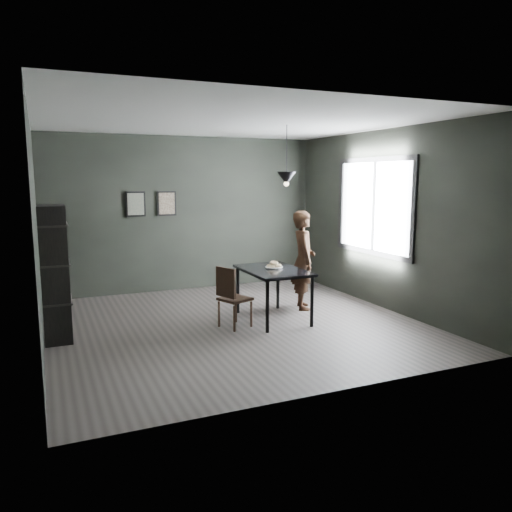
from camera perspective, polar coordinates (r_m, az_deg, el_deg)
name	(u,v)px	position (r m, az deg, el deg)	size (l,w,h in m)	color
ground	(235,324)	(7.15, -2.44, -7.77)	(5.00, 5.00, 0.00)	#332E2C
back_wall	(185,214)	(9.25, -8.07, 4.78)	(5.00, 0.10, 2.80)	black
ceiling	(233,121)	(6.89, -2.60, 15.13)	(5.00, 5.00, 0.02)	silver
window_assembly	(374,206)	(8.24, 13.31, 5.53)	(0.04, 1.96, 1.56)	white
cafe_table	(273,274)	(7.22, 1.98, -2.12)	(0.80, 1.20, 0.75)	black
white_plate	(274,268)	(7.29, 2.08, -1.34)	(0.23, 0.23, 0.01)	white
donut_pile	(274,265)	(7.28, 2.08, -1.01)	(0.23, 0.16, 0.10)	#F3E6BD
woman	(303,260)	(7.87, 5.42, -0.46)	(0.57, 0.37, 1.55)	black
wood_chair	(231,293)	(6.85, -2.89, -4.30)	(0.48, 0.48, 0.86)	black
shelf_unit	(55,274)	(6.77, -22.00, -1.89)	(0.32, 0.57, 1.72)	black
pendant_lamp	(286,178)	(7.29, 3.50, 8.89)	(0.28, 0.28, 0.86)	black
framed_print_left	(136,204)	(9.01, -13.59, 5.79)	(0.34, 0.04, 0.44)	black
framed_print_right	(167,203)	(9.12, -10.17, 5.93)	(0.34, 0.04, 0.44)	black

